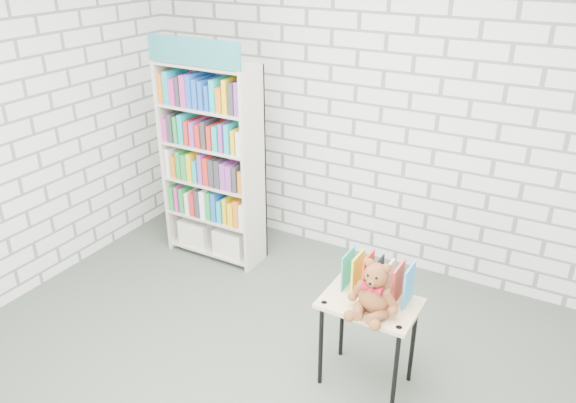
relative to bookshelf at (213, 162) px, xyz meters
The scene contains 6 objects.
ground 2.05m from the bookshelf, 47.24° to the right, with size 4.50×4.50×0.00m, color #434E42.
room_shell 2.05m from the bookshelf, 47.24° to the right, with size 4.52×4.02×2.81m.
bookshelf is the anchor object (origin of this frame).
display_table 2.06m from the bookshelf, 26.23° to the right, with size 0.59×0.42×0.63m.
table_books 1.99m from the bookshelf, 23.75° to the right, with size 0.41×0.19×0.24m.
teddy_bear 2.12m from the bookshelf, 27.90° to the right, with size 0.31×0.29×0.34m.
Camera 1 is at (1.51, -2.26, 2.66)m, focal length 35.00 mm.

